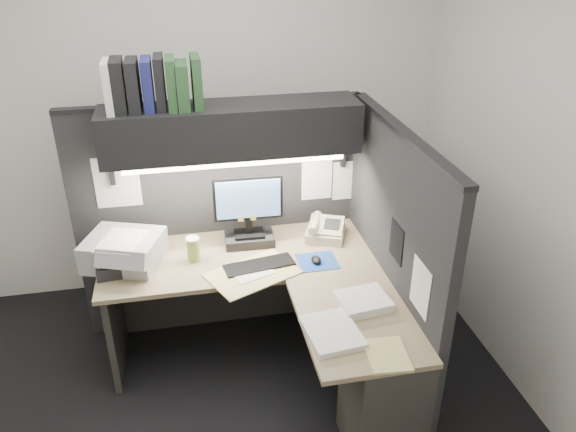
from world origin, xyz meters
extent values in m
plane|color=black|center=(0.00, 0.00, 0.00)|extent=(3.50, 3.50, 0.00)
cube|color=white|center=(0.00, 1.50, 1.35)|extent=(3.50, 0.04, 2.70)
cube|color=white|center=(1.75, 0.00, 1.35)|extent=(0.04, 3.00, 2.70)
cube|color=black|center=(0.03, 0.93, 0.80)|extent=(1.90, 0.06, 1.60)
cube|color=black|center=(0.98, 0.18, 0.80)|extent=(0.06, 1.50, 1.60)
cube|color=#887656|center=(0.10, 0.56, 0.71)|extent=(1.70, 0.68, 0.03)
cube|color=#887656|center=(0.65, -0.21, 0.71)|extent=(0.60, 0.85, 0.03)
cube|color=#2C2A27|center=(0.10, 0.86, 0.35)|extent=(1.61, 0.02, 0.70)
cube|color=#2C2A27|center=(-0.70, 0.56, 0.35)|extent=(0.04, 0.61, 0.70)
cube|color=#2C2A27|center=(0.75, -0.43, 0.35)|extent=(0.38, 0.40, 0.70)
cube|color=black|center=(0.12, 0.75, 1.50)|extent=(1.55, 0.34, 0.30)
cylinder|color=white|center=(0.12, 0.61, 1.33)|extent=(1.32, 0.04, 0.04)
cube|color=black|center=(0.20, 0.69, 0.76)|extent=(0.32, 0.20, 0.06)
cube|color=black|center=(0.20, 0.69, 0.86)|extent=(0.05, 0.04, 0.11)
cube|color=black|center=(0.20, 0.69, 1.06)|extent=(0.44, 0.04, 0.29)
cube|color=#6192D4|center=(0.20, 0.67, 1.06)|extent=(0.41, 0.02, 0.26)
cube|color=black|center=(0.22, 0.39, 0.74)|extent=(0.45, 0.21, 0.02)
cube|color=#1B4097|center=(0.58, 0.38, 0.73)|extent=(0.24, 0.22, 0.00)
ellipsoid|color=black|center=(0.57, 0.37, 0.75)|extent=(0.06, 0.09, 0.03)
cube|color=#BDAD92|center=(0.71, 0.68, 0.78)|extent=(0.33, 0.33, 0.10)
cylinder|color=#A1B448|center=(-0.17, 0.55, 0.80)|extent=(0.09, 0.09, 0.15)
cube|color=#9B9FA1|center=(-0.59, 0.61, 0.82)|extent=(0.54, 0.50, 0.17)
cube|color=black|center=(-0.62, 0.53, 0.77)|extent=(0.29, 0.25, 0.08)
cube|color=#CEB973|center=(0.17, 0.32, 0.73)|extent=(0.61, 0.52, 0.01)
cube|color=white|center=(0.72, -0.11, 0.76)|extent=(0.30, 0.26, 0.05)
cube|color=white|center=(0.49, -0.31, 0.75)|extent=(0.29, 0.35, 0.03)
cube|color=#CEB973|center=(0.70, -0.52, 0.74)|extent=(0.22, 0.26, 0.01)
cube|color=white|center=(-0.55, 0.74, 1.79)|extent=(0.05, 0.22, 0.29)
cube|color=black|center=(-0.50, 0.75, 1.80)|extent=(0.07, 0.22, 0.29)
cube|color=black|center=(-0.41, 0.74, 1.79)|extent=(0.07, 0.22, 0.29)
cube|color=navy|center=(-0.34, 0.76, 1.79)|extent=(0.06, 0.22, 0.28)
cube|color=black|center=(-0.27, 0.76, 1.80)|extent=(0.06, 0.22, 0.30)
cube|color=#224524|center=(-0.21, 0.74, 1.79)|extent=(0.05, 0.22, 0.29)
cube|color=#224524|center=(-0.14, 0.74, 1.78)|extent=(0.07, 0.22, 0.26)
cube|color=#224524|center=(-0.06, 0.75, 1.80)|extent=(0.06, 0.22, 0.29)
cube|color=white|center=(0.70, 0.90, 1.05)|extent=(0.21, 0.00, 0.28)
cube|color=white|center=(0.92, 0.90, 1.03)|extent=(0.21, 0.00, 0.28)
cube|color=white|center=(-0.60, 0.90, 1.15)|extent=(0.28, 0.00, 0.34)
cube|color=black|center=(0.95, 0.04, 1.02)|extent=(0.00, 0.18, 0.22)
cube|color=white|center=(0.95, -0.31, 0.95)|extent=(0.00, 0.21, 0.28)
camera|label=1|loc=(-0.18, -2.49, 2.59)|focal=35.00mm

